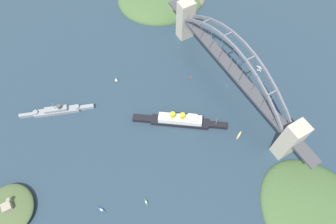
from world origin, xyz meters
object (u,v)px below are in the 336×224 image
object	(u,v)px
small_boat_2	(146,202)
ocean_liner	(180,120)
fort_island_mid_harbor	(10,208)
harbor_arch_bridge	(231,70)
small_boat_4	(239,135)
seaplane_taxiing_near_bridge	(260,69)
naval_cruiser	(57,110)
small_boat_1	(116,79)
small_boat_0	(101,210)
channel_marker_buoy	(191,77)

from	to	relation	value
small_boat_2	ocean_liner	bearing A→B (deg)	-51.57
ocean_liner	fort_island_mid_harbor	xyz separation A→B (m)	(0.56, 180.40, -1.14)
harbor_arch_bridge	small_boat_4	bearing A→B (deg)	155.44
seaplane_taxiing_near_bridge	small_boat_2	xyz separation A→B (m)	(-69.47, 191.84, -1.00)
naval_cruiser	small_boat_2	world-z (taller)	naval_cruiser
small_boat_1	small_boat_0	bearing A→B (deg)	149.54
ocean_liner	small_boat_0	size ratio (longest dim) A/B	10.72
naval_cruiser	small_boat_2	size ratio (longest dim) A/B	10.26
naval_cruiser	small_boat_0	xyz separation A→B (m)	(-120.31, 0.73, -2.49)
small_boat_0	channel_marker_buoy	world-z (taller)	channel_marker_buoy
small_boat_0	small_boat_4	bearing A→B (deg)	-91.05
harbor_arch_bridge	naval_cruiser	size ratio (longest dim) A/B	3.26
small_boat_2	channel_marker_buoy	distance (m)	151.68
small_boat_1	channel_marker_buoy	distance (m)	88.19
small_boat_4	small_boat_2	bearing A→B (deg)	95.72
naval_cruiser	seaplane_taxiing_near_bridge	size ratio (longest dim) A/B	8.58
small_boat_1	small_boat_4	bearing A→B (deg)	-147.78
fort_island_mid_harbor	channel_marker_buoy	bearing A→B (deg)	-78.87
harbor_arch_bridge	small_boat_0	bearing A→B (deg)	106.88
ocean_liner	naval_cruiser	bearing A→B (deg)	54.03
small_boat_0	harbor_arch_bridge	bearing A→B (deg)	-73.12
channel_marker_buoy	small_boat_1	bearing A→B (deg)	62.59
ocean_liner	small_boat_1	size ratio (longest dim) A/B	13.18
small_boat_0	seaplane_taxiing_near_bridge	bearing A→B (deg)	-76.62
naval_cruiser	channel_marker_buoy	size ratio (longest dim) A/B	27.81
fort_island_mid_harbor	seaplane_taxiing_near_bridge	size ratio (longest dim) A/B	5.23
small_boat_2	small_boat_1	bearing A→B (deg)	-14.08
ocean_liner	seaplane_taxiing_near_bridge	bearing A→B (deg)	-83.63
naval_cruiser	small_boat_2	xyz separation A→B (m)	(-134.87, -38.29, -2.50)
fort_island_mid_harbor	seaplane_taxiing_near_bridge	distance (m)	302.03
channel_marker_buoy	small_boat_4	bearing A→B (deg)	-177.92
small_boat_1	small_boat_4	distance (m)	152.89
small_boat_0	small_boat_1	xyz separation A→B (m)	(126.48, -74.39, 2.24)
fort_island_mid_harbor	harbor_arch_bridge	bearing A→B (deg)	-86.96
naval_cruiser	fort_island_mid_harbor	xyz separation A→B (m)	(-78.38, 71.61, 1.10)
seaplane_taxiing_near_bridge	small_boat_0	size ratio (longest dim) A/B	1.11
seaplane_taxiing_near_bridge	ocean_liner	bearing A→B (deg)	96.37
small_boat_4	channel_marker_buoy	xyz separation A→B (m)	(88.75, 3.23, 0.28)
seaplane_taxiing_near_bridge	small_boat_4	bearing A→B (deg)	127.62
harbor_arch_bridge	seaplane_taxiing_near_bridge	world-z (taller)	harbor_arch_bridge
harbor_arch_bridge	small_boat_2	distance (m)	162.07
small_boat_4	seaplane_taxiing_near_bridge	bearing A→B (deg)	-52.38
naval_cruiser	small_boat_2	bearing A→B (deg)	-164.15
naval_cruiser	small_boat_4	xyz separation A→B (m)	(-123.17, -155.16, -2.43)
small_boat_0	small_boat_2	xyz separation A→B (m)	(-14.57, -39.02, -0.00)
fort_island_mid_harbor	small_boat_4	size ratio (longest dim) A/B	4.90
seaplane_taxiing_near_bridge	naval_cruiser	bearing A→B (deg)	74.14
seaplane_taxiing_near_bridge	small_boat_2	distance (m)	204.03
harbor_arch_bridge	seaplane_taxiing_near_bridge	size ratio (longest dim) A/B	28.00
harbor_arch_bridge	seaplane_taxiing_near_bridge	distance (m)	55.39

